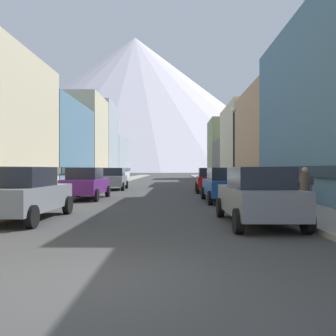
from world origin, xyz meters
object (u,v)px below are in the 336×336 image
potted_plant_1 (30,188)px  pedestrian_1 (82,179)px  pedestrian_2 (72,180)px  streetlamp_right (234,136)px  car_left_2 (114,179)px  car_right_1 (224,185)px  potted_plant_0 (0,191)px  parking_meter_near (311,190)px  pedestrian_0 (305,190)px  car_right_2 (210,180)px  car_left_0 (24,193)px  trash_bin_right (294,194)px  car_right_0 (258,195)px  car_left_1 (86,183)px

potted_plant_1 → pedestrian_1: (0.75, 8.65, 0.28)m
pedestrian_2 → streetlamp_right: streetlamp_right is taller
car_left_2 → car_right_1: (7.60, -10.89, 0.00)m
car_right_1 → potted_plant_1: 10.93m
car_left_2 → potted_plant_0: bearing=-104.1°
potted_plant_0 → streetlamp_right: bearing=34.0°
parking_meter_near → potted_plant_1: (-12.75, 8.32, -0.37)m
parking_meter_near → pedestrian_0: size_ratio=0.81×
car_right_2 → potted_plant_0: bearing=-138.6°
potted_plant_0 → streetlamp_right: 15.25m
car_left_0 → car_left_2: same height
trash_bin_right → pedestrian_1: bearing=133.1°
trash_bin_right → pedestrian_0: (-0.10, -1.55, 0.26)m
car_right_0 → pedestrian_1: size_ratio=2.65×
potted_plant_1 → pedestrian_0: 14.70m
car_left_0 → car_right_1: 10.15m
potted_plant_1 → pedestrian_2: (0.75, 5.80, 0.25)m
car_right_1 → streetlamp_right: streetlamp_right is taller
car_left_1 → streetlamp_right: streetlamp_right is taller
potted_plant_0 → car_left_0: bearing=-56.8°
potted_plant_0 → pedestrian_1: pedestrian_1 is taller
potted_plant_0 → pedestrian_0: 13.56m
car_left_2 → car_right_2: bearing=-22.8°
car_left_1 → car_left_2: same height
car_left_0 → car_right_2: 16.30m
pedestrian_1 → car_right_0: bearing=-60.5°
potted_plant_1 → pedestrian_0: bearing=-25.6°
pedestrian_1 → potted_plant_0: bearing=-93.5°
parking_meter_near → car_right_1: bearing=106.3°
pedestrian_1 → pedestrian_0: bearing=-50.2°
car_right_1 → parking_meter_near: bearing=-73.7°
car_right_0 → pedestrian_2: 18.01m
potted_plant_1 → car_right_2: bearing=29.2°
car_left_2 → car_right_2: same height
parking_meter_near → potted_plant_0: bearing=159.3°
car_left_0 → car_left_1: size_ratio=1.01×
car_right_2 → parking_meter_near: size_ratio=3.36×
car_left_1 → car_right_0: same height
trash_bin_right → car_right_2: bearing=103.2°
pedestrian_2 → car_right_0: bearing=-56.1°
car_left_1 → potted_plant_1: (-3.20, 0.03, -0.25)m
car_right_0 → pedestrian_0: bearing=48.6°
car_left_2 → pedestrian_1: (-2.45, -0.58, 0.02)m
car_right_1 → pedestrian_1: 14.39m
pedestrian_0 → pedestrian_1: 19.53m
car_left_2 → car_right_1: same height
car_right_0 → potted_plant_0: size_ratio=4.47×
parking_meter_near → potted_plant_0: size_ratio=1.34×
car_left_1 → potted_plant_1: size_ratio=4.91×
car_left_1 → pedestrian_0: size_ratio=2.68×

